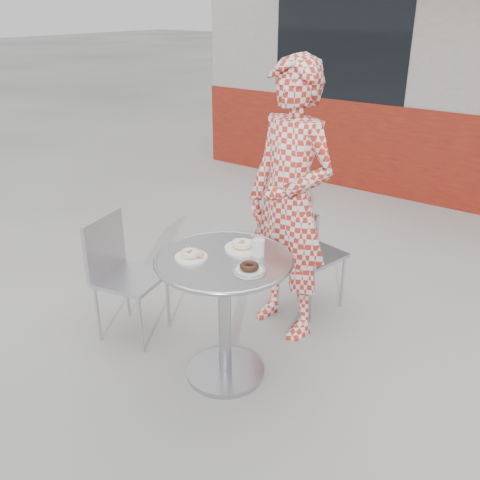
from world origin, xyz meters
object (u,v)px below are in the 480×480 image
Objects in this scene: plate_near at (192,255)px; plate_checker at (249,269)px; seated_person at (290,203)px; milk_cup at (258,247)px; chair_left at (131,300)px; chair_far at (309,275)px; bistro_table at (224,289)px; plate_far at (243,246)px.

plate_near is 0.34m from plate_checker.
seated_person reaches higher than plate_near.
chair_left is at bearing -170.08° from milk_cup.
milk_cup is at bearing 111.07° from chair_far.
plate_near is at bearing -110.26° from chair_left.
milk_cup is (0.27, 0.24, 0.03)m from plate_near.
milk_cup is (-0.07, 0.18, 0.04)m from plate_checker.
chair_left is at bearing -178.54° from bistro_table.
plate_far is 1.15× the size of plate_checker.
chair_far is 7.03× the size of milk_cup.
plate_near is (0.62, -0.08, 0.53)m from chair_left.
chair_far is (-0.00, 0.97, -0.33)m from bistro_table.
plate_far is 1.75× the size of milk_cup.
plate_near is at bearing -170.06° from plate_checker.
plate_near is (-0.15, -0.26, -0.00)m from plate_far.
bistro_table is at bearing 168.36° from plate_checker.
seated_person is at bearing 105.77° from plate_checker.
plate_checker reaches higher than bistro_table.
plate_far is 0.30m from plate_near.
bistro_table is 0.28m from plate_checker.
seated_person is at bearing 101.98° from chair_far.
bistro_table is at bearing 102.23° from chair_far.
milk_cup is (0.12, -0.02, 0.03)m from plate_far.
milk_cup is at bearing -63.60° from seated_person.
plate_near is (-0.14, -1.07, 0.53)m from chair_far.
bistro_table is 0.30m from milk_cup.
plate_far reaches higher than plate_near.
plate_far is (0.77, 0.18, 0.54)m from chair_left.
plate_near reaches higher than chair_left.
chair_far is 1.24m from chair_left.
chair_left is at bearing 64.67° from chair_far.
plate_far is at bearing 132.85° from plate_checker.
plate_far is 1.14× the size of plate_near.
milk_cup is at bearing -92.93° from chair_left.
plate_near is at bearing -87.90° from seated_person.
plate_checker is 1.52× the size of milk_cup.
seated_person is 0.55m from milk_cup.
seated_person is 15.47× the size of milk_cup.
milk_cup is at bearing -10.37° from plate_far.
plate_checker is (0.20, -0.04, 0.20)m from bistro_table.
bistro_table is 1.02m from chair_far.
chair_far is 1.00× the size of chair_left.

